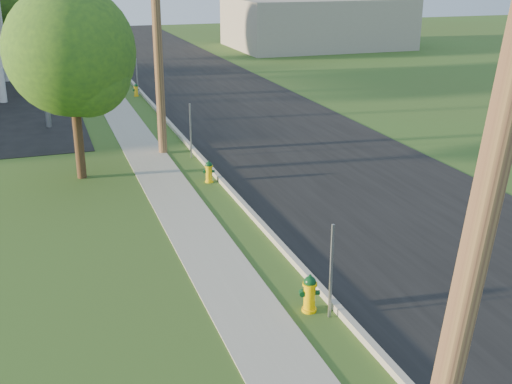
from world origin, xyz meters
TOP-DOWN VIEW (x-y plane):
  - road at (4.50, 10.00)m, footprint 8.00×120.00m
  - curb at (0.50, 10.00)m, footprint 0.15×120.00m
  - sidewalk at (-1.25, 10.00)m, footprint 1.50×120.00m
  - utility_pole_near at (-0.60, -1.00)m, footprint 1.40×0.32m
  - utility_pole_mid at (-0.60, 17.00)m, footprint 1.40×0.32m
  - sign_post_near at (0.25, 4.20)m, footprint 0.05×0.04m
  - sign_post_mid at (0.25, 16.00)m, footprint 0.05×0.04m
  - sign_post_far at (0.25, 28.20)m, footprint 0.05×0.04m
  - distant_building at (18.00, 45.00)m, footprint 14.00×10.00m
  - tree_verge at (-3.61, 14.85)m, footprint 4.05×4.05m
  - hydrant_near at (-0.04, 4.55)m, footprint 0.43×0.38m
  - hydrant_mid at (0.14, 13.11)m, footprint 0.37×0.33m
  - hydrant_far at (0.15, 28.21)m, footprint 0.35×0.31m

SIDE VIEW (x-z plane):
  - road at x=4.50m, z-range 0.00..0.02m
  - sidewalk at x=-1.25m, z-range 0.00..0.03m
  - curb at x=0.50m, z-range 0.00..0.15m
  - hydrant_far at x=0.15m, z-range -0.01..0.68m
  - hydrant_mid at x=0.14m, z-range -0.01..0.72m
  - hydrant_near at x=-0.04m, z-range -0.01..0.81m
  - sign_post_near at x=0.25m, z-range 0.00..2.00m
  - sign_post_mid at x=0.25m, z-range 0.00..2.00m
  - sign_post_far at x=0.25m, z-range 0.00..2.00m
  - distant_building at x=18.00m, z-range 0.00..4.00m
  - tree_verge at x=-3.61m, z-range 0.88..7.02m
  - utility_pole_near at x=-0.60m, z-range 0.06..9.54m
  - utility_pole_mid at x=-0.60m, z-range 0.05..9.85m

